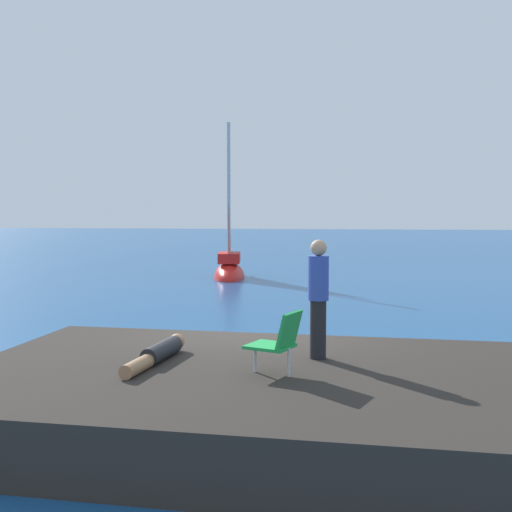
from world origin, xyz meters
name	(u,v)px	position (x,y,z in m)	size (l,w,h in m)	color
ground_plane	(252,373)	(0.00, 0.00, 0.00)	(160.00, 160.00, 0.00)	navy
shore_ledge	(276,399)	(0.69, -2.69, 0.37)	(8.05, 4.79, 0.74)	#2D2823
boulder_seaward	(249,372)	(-0.06, 0.09, 0.00)	(0.91, 0.73, 0.50)	#2E231F
boulder_inland	(200,377)	(-0.81, -0.36, 0.00)	(1.12, 0.89, 0.61)	#29221F
sailboat_near	(229,269)	(-3.09, 15.07, 0.37)	(1.69, 3.74, 6.81)	red
person_sunbather	(158,353)	(-0.91, -2.45, 0.86)	(0.40, 1.76, 0.25)	black
person_standing	(318,295)	(1.19, -1.96, 1.61)	(0.28, 0.28, 1.62)	black
beach_chair	(278,340)	(0.75, -2.93, 1.19)	(0.73, 0.66, 0.80)	green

